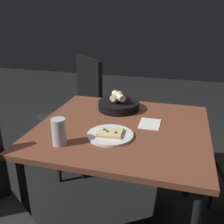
{
  "coord_description": "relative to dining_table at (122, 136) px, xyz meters",
  "views": [
    {
      "loc": [
        1.33,
        0.31,
        1.36
      ],
      "look_at": [
        -0.1,
        -0.09,
        0.76
      ],
      "focal_mm": 41.62,
      "sensor_mm": 36.0,
      "label": 1
    }
  ],
  "objects": [
    {
      "name": "napkin",
      "position": [
        -0.07,
        0.15,
        0.07
      ],
      "size": [
        0.16,
        0.12,
        0.0
      ],
      "color": "white",
      "rests_on": "dining_table"
    },
    {
      "name": "chair_spare",
      "position": [
        -0.63,
        -0.54,
        -0.1
      ],
      "size": [
        0.62,
        0.62,
        0.97
      ],
      "color": "black",
      "rests_on": "ground"
    },
    {
      "name": "ground",
      "position": [
        0.0,
        0.0,
        -0.65
      ],
      "size": [
        8.0,
        8.0,
        0.0
      ],
      "primitive_type": "plane",
      "color": "black"
    },
    {
      "name": "dining_table",
      "position": [
        0.0,
        0.0,
        0.0
      ],
      "size": [
        0.92,
        0.97,
        0.72
      ],
      "color": "brown",
      "rests_on": "ground"
    },
    {
      "name": "pizza_plate",
      "position": [
        0.14,
        -0.03,
        0.08
      ],
      "size": [
        0.25,
        0.25,
        0.04
      ],
      "color": "white",
      "rests_on": "dining_table"
    },
    {
      "name": "beer_glass",
      "position": [
        0.29,
        -0.25,
        0.13
      ],
      "size": [
        0.07,
        0.07,
        0.14
      ],
      "color": "silver",
      "rests_on": "dining_table"
    },
    {
      "name": "bread_basket",
      "position": [
        -0.26,
        -0.09,
        0.1
      ],
      "size": [
        0.28,
        0.28,
        0.12
      ],
      "color": "black",
      "rests_on": "dining_table"
    }
  ]
}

